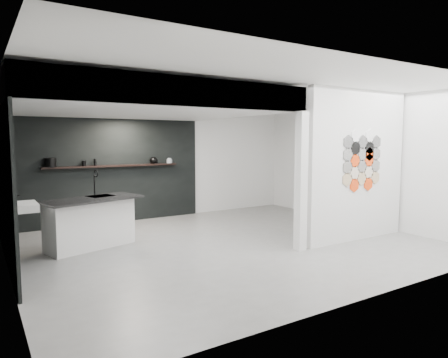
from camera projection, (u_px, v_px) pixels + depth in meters
floor at (228, 244)px, 7.25m from camera, size 7.00×6.00×0.01m
partition_panel at (357, 166)px, 7.44m from camera, size 2.45×0.15×2.80m
bay_clad_back at (108, 171)px, 8.95m from camera, size 4.40×0.04×2.35m
bay_clad_left at (4, 186)px, 6.15m from camera, size 0.04×4.00×2.35m
bulkhead at (137, 102)px, 7.16m from camera, size 4.40×4.00×0.40m
corner_column at (301, 182)px, 6.72m from camera, size 0.16×0.16×2.35m
fascia_beam at (185, 91)px, 5.54m from camera, size 4.40×0.16×0.40m
wall_basin at (23, 207)px, 6.13m from camera, size 0.40×0.60×0.12m
display_shelf at (114, 166)px, 8.91m from camera, size 3.00×0.15×0.04m
kitchen_island at (91, 222)px, 6.94m from camera, size 1.80×1.17×1.34m
stockpot at (51, 163)px, 8.20m from camera, size 0.24×0.24×0.19m
kettle at (154, 160)px, 9.40m from camera, size 0.20×0.20×0.16m
glass_bowl at (169, 161)px, 9.61m from camera, size 0.14×0.14×0.09m
glass_vase at (169, 161)px, 9.61m from camera, size 0.10×0.10×0.13m
bottle_dark at (95, 162)px, 8.68m from camera, size 0.07×0.07×0.15m
utensil_cup at (84, 163)px, 8.56m from camera, size 0.11×0.11×0.11m
hex_tile_cluster at (362, 160)px, 7.38m from camera, size 1.04×0.02×1.16m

